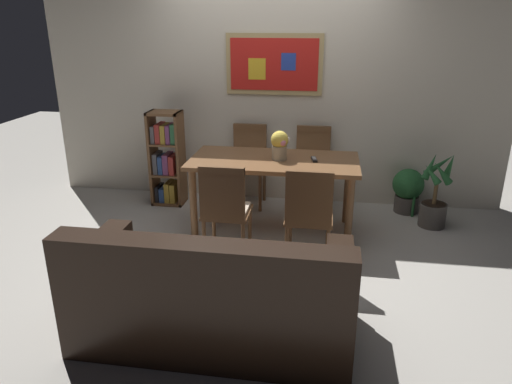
{
  "coord_description": "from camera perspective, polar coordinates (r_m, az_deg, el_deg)",
  "views": [
    {
      "loc": [
        0.65,
        -4.02,
        2.03
      ],
      "look_at": [
        0.07,
        -0.31,
        0.65
      ],
      "focal_mm": 33.11,
      "sensor_mm": 36.0,
      "label": 1
    }
  ],
  "objects": [
    {
      "name": "wall_back_with_painting",
      "position": [
        5.42,
        1.98,
        12.51
      ],
      "size": [
        5.2,
        0.14,
        2.6
      ],
      "color": "beige",
      "rests_on": "ground_plane"
    },
    {
      "name": "flower_vase",
      "position": [
        4.54,
        2.88,
        5.82
      ],
      "size": [
        0.18,
        0.18,
        0.28
      ],
      "color": "tan",
      "rests_on": "dining_table"
    },
    {
      "name": "dining_chair_near_right",
      "position": [
        3.93,
        6.41,
        -2.24
      ],
      "size": [
        0.4,
        0.41,
        0.91
      ],
      "color": "brown",
      "rests_on": "ground_plane"
    },
    {
      "name": "dining_table",
      "position": [
        4.61,
        2.19,
        2.82
      ],
      "size": [
        1.63,
        0.81,
        0.75
      ],
      "color": "brown",
      "rests_on": "ground_plane"
    },
    {
      "name": "potted_palm",
      "position": [
        5.16,
        20.77,
        -0.85
      ],
      "size": [
        0.37,
        0.39,
        0.81
      ],
      "color": "#4C4742",
      "rests_on": "ground_plane"
    },
    {
      "name": "dining_chair_near_left",
      "position": [
        4.03,
        -3.77,
        -1.61
      ],
      "size": [
        0.4,
        0.41,
        0.91
      ],
      "color": "brown",
      "rests_on": "ground_plane"
    },
    {
      "name": "dining_chair_far_left",
      "position": [
        5.38,
        -0.9,
        4.1
      ],
      "size": [
        0.4,
        0.41,
        0.91
      ],
      "color": "brown",
      "rests_on": "ground_plane"
    },
    {
      "name": "dining_chair_far_right",
      "position": [
        5.32,
        6.83,
        3.76
      ],
      "size": [
        0.4,
        0.41,
        0.91
      ],
      "color": "brown",
      "rests_on": "ground_plane"
    },
    {
      "name": "tv_remote",
      "position": [
        4.57,
        7.04,
        3.95
      ],
      "size": [
        0.07,
        0.16,
        0.02
      ],
      "color": "black",
      "rests_on": "dining_table"
    },
    {
      "name": "bookshelf",
      "position": [
        5.47,
        -10.71,
        3.85
      ],
      "size": [
        0.36,
        0.28,
        1.07
      ],
      "color": "brown",
      "rests_on": "ground_plane"
    },
    {
      "name": "potted_ivy",
      "position": [
        5.45,
        17.86,
        0.32
      ],
      "size": [
        0.34,
        0.34,
        0.56
      ],
      "color": "#4C4742",
      "rests_on": "ground_plane"
    },
    {
      "name": "ground_plane",
      "position": [
        4.55,
        -0.27,
        -6.3
      ],
      "size": [
        12.0,
        12.0,
        0.0
      ],
      "primitive_type": "plane",
      "color": "#B7B2A8"
    },
    {
      "name": "leather_couch",
      "position": [
        3.17,
        -5.36,
        -12.71
      ],
      "size": [
        1.8,
        0.84,
        0.84
      ],
      "color": "black",
      "rests_on": "ground_plane"
    }
  ]
}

